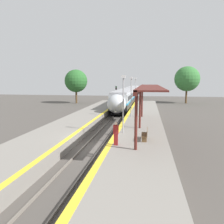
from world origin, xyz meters
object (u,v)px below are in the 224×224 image
at_px(railway_signal, 116,94).
at_px(lamppost_mid, 131,94).
at_px(platform_bench, 146,134).
at_px(lamppost_near, 123,100).
at_px(lamppost_far, 135,91).
at_px(person_waiting, 116,133).
at_px(train, 129,95).

height_order(railway_signal, lamppost_mid, lamppost_mid).
distance_m(platform_bench, lamppost_mid, 11.18).
bearing_deg(lamppost_near, lamppost_far, 90.00).
relative_size(person_waiting, railway_signal, 0.39).
distance_m(train, lamppost_mid, 23.43).
height_order(lamppost_near, lamppost_far, same).
height_order(person_waiting, lamppost_mid, lamppost_mid).
xyz_separation_m(train, lamppost_mid, (2.31, -23.25, 1.70)).
xyz_separation_m(railway_signal, lamppost_mid, (4.36, -16.75, 1.19)).
bearing_deg(person_waiting, lamppost_mid, 89.65).
relative_size(railway_signal, lamppost_near, 0.87).
height_order(platform_bench, lamppost_mid, lamppost_mid).
bearing_deg(lamppost_near, railway_signal, 99.76).
height_order(train, lamppost_mid, lamppost_mid).
distance_m(platform_bench, person_waiting, 2.66).
bearing_deg(railway_signal, lamppost_mid, -75.39).
distance_m(railway_signal, lamppost_near, 25.78).
bearing_deg(lamppost_mid, train, 95.67).
xyz_separation_m(platform_bench, lamppost_far, (-1.97, 19.37, 2.40)).
relative_size(platform_bench, railway_signal, 0.36).
height_order(train, lamppost_far, lamppost_far).
bearing_deg(lamppost_near, train, 94.14).
bearing_deg(lamppost_mid, platform_bench, -79.59).
distance_m(lamppost_mid, lamppost_far, 8.63).
relative_size(railway_signal, lamppost_mid, 0.87).
distance_m(train, railway_signal, 6.84).
bearing_deg(lamppost_far, train, 98.98).
bearing_deg(lamppost_far, lamppost_mid, -90.00).
bearing_deg(train, lamppost_mid, -84.33).
xyz_separation_m(platform_bench, lamppost_mid, (-1.97, 10.74, 2.40)).
xyz_separation_m(platform_bench, railway_signal, (-6.34, 27.49, 1.21)).
relative_size(lamppost_mid, lamppost_far, 1.00).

